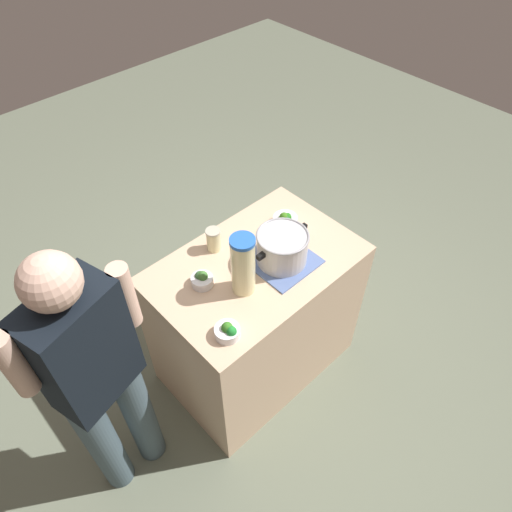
{
  "coord_description": "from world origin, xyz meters",
  "views": [
    {
      "loc": [
        1.07,
        1.13,
        2.58
      ],
      "look_at": [
        0.0,
        0.0,
        0.94
      ],
      "focal_mm": 33.09,
      "sensor_mm": 36.0,
      "label": 1
    }
  ],
  "objects": [
    {
      "name": "broccoli_bowl_front",
      "position": [
        0.27,
        -0.08,
        0.93
      ],
      "size": [
        0.1,
        0.1,
        0.08
      ],
      "color": "silver",
      "rests_on": "counter_slab"
    },
    {
      "name": "dish_cloth",
      "position": [
        -0.1,
        0.07,
        0.9
      ],
      "size": [
        0.3,
        0.31,
        0.01
      ],
      "primitive_type": "cube",
      "color": "#546BA2",
      "rests_on": "counter_slab"
    },
    {
      "name": "cooking_pot",
      "position": [
        -0.1,
        0.07,
        0.99
      ],
      "size": [
        0.32,
        0.25,
        0.16
      ],
      "color": "#B7B7BC",
      "rests_on": "dish_cloth"
    },
    {
      "name": "broccoli_bowl_back",
      "position": [
        0.37,
        0.22,
        0.93
      ],
      "size": [
        0.11,
        0.11,
        0.08
      ],
      "color": "silver",
      "rests_on": "counter_slab"
    },
    {
      "name": "ground_plane",
      "position": [
        0.0,
        0.0,
        0.0
      ],
      "size": [
        8.0,
        8.0,
        0.0
      ],
      "primitive_type": "plane",
      "color": "#666E5A"
    },
    {
      "name": "counter_slab",
      "position": [
        0.0,
        0.0,
        0.45
      ],
      "size": [
        1.03,
        0.67,
        0.89
      ],
      "primitive_type": "cube",
      "color": "#CBAA8A",
      "rests_on": "ground_plane"
    },
    {
      "name": "mason_jar",
      "position": [
        0.08,
        -0.22,
        0.96
      ],
      "size": [
        0.07,
        0.07,
        0.12
      ],
      "color": "beige",
      "rests_on": "counter_slab"
    },
    {
      "name": "lemonade_pitcher",
      "position": [
        0.15,
        0.08,
        1.05
      ],
      "size": [
        0.11,
        0.11,
        0.32
      ],
      "color": "beige",
      "rests_on": "counter_slab"
    },
    {
      "name": "person_cook",
      "position": [
        0.88,
        0.01,
        0.87
      ],
      "size": [
        0.5,
        0.28,
        1.58
      ],
      "color": "#43555F",
      "rests_on": "ground_plane"
    },
    {
      "name": "broccoli_bowl_center",
      "position": [
        -0.3,
        -0.1,
        0.93
      ],
      "size": [
        0.13,
        0.13,
        0.08
      ],
      "color": "silver",
      "rests_on": "counter_slab"
    }
  ]
}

